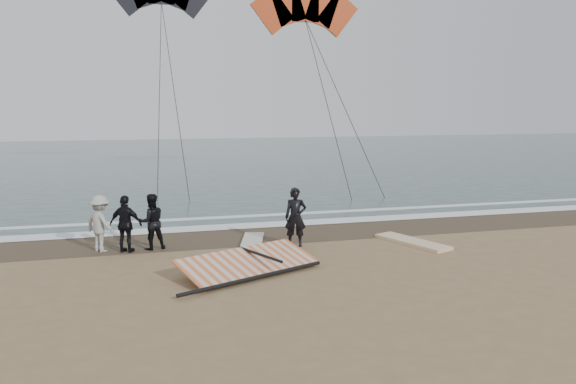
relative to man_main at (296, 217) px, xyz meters
name	(u,v)px	position (x,y,z in m)	size (l,w,h in m)	color
ground	(372,269)	(1.22, -2.81, -0.87)	(120.00, 120.00, 0.00)	#8C704C
sea	(209,157)	(1.22, 30.19, -0.86)	(120.00, 54.00, 0.02)	#233838
wet_sand	(317,231)	(1.22, 1.69, -0.87)	(120.00, 2.80, 0.01)	#4C3D2B
foam_near	(305,222)	(1.22, 3.09, -0.85)	(120.00, 0.90, 0.01)	white
foam_far	(292,214)	(1.22, 4.79, -0.85)	(120.00, 0.45, 0.01)	white
man_main	(296,217)	(0.00, 0.00, 0.00)	(0.64, 0.42, 1.74)	black
board_white	(412,242)	(3.49, -0.61, -0.82)	(0.70, 2.50, 0.10)	silver
board_cream	(252,242)	(-1.18, 0.64, -0.83)	(0.60, 2.25, 0.09)	beige
trio_cluster	(123,223)	(-4.88, 0.71, -0.06)	(2.43, 1.28, 1.64)	black
sail_rig	(245,264)	(-1.94, -2.17, -0.68)	(3.75, 3.00, 0.49)	black
kite_red	(305,13)	(4.79, 15.02, 8.31)	(6.72, 4.13, 11.95)	#BF3D16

